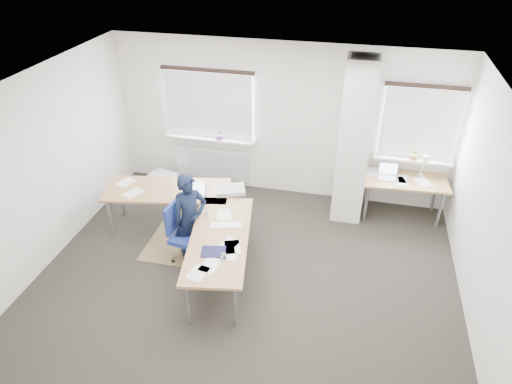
% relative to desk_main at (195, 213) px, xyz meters
% --- Properties ---
extents(ground, '(6.00, 6.00, 0.00)m').
position_rel_desk_main_xyz_m(ground, '(0.91, -0.44, -0.69)').
color(ground, '#292521').
rests_on(ground, ground).
extents(room_shell, '(6.04, 5.04, 2.82)m').
position_rel_desk_main_xyz_m(room_shell, '(1.09, 0.02, 1.05)').
color(room_shell, silver).
rests_on(room_shell, ground).
extents(floor_mat, '(1.40, 1.19, 0.01)m').
position_rel_desk_main_xyz_m(floor_mat, '(-0.14, 0.12, -0.69)').
color(floor_mat, olive).
rests_on(floor_mat, ground).
extents(white_crate, '(0.57, 0.47, 0.30)m').
position_rel_desk_main_xyz_m(white_crate, '(-1.25, 1.61, -0.54)').
color(white_crate, white).
rests_on(white_crate, ground).
extents(desk_main, '(2.82, 2.63, 0.96)m').
position_rel_desk_main_xyz_m(desk_main, '(0.00, 0.00, 0.00)').
color(desk_main, olive).
rests_on(desk_main, ground).
extents(desk_side, '(1.44, 0.79, 1.22)m').
position_rel_desk_main_xyz_m(desk_side, '(3.12, 1.71, -0.01)').
color(desk_side, olive).
rests_on(desk_side, ground).
extents(task_chair, '(0.53, 0.52, 0.97)m').
position_rel_desk_main_xyz_m(task_chair, '(-0.09, -0.27, -0.42)').
color(task_chair, navy).
rests_on(task_chair, ground).
extents(person, '(0.62, 0.59, 1.42)m').
position_rel_desk_main_xyz_m(person, '(-0.01, -0.16, 0.02)').
color(person, black).
rests_on(person, ground).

